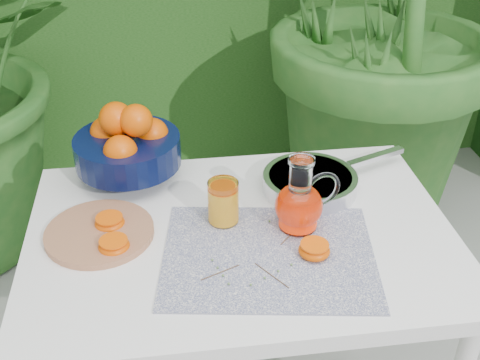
{
  "coord_description": "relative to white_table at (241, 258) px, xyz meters",
  "views": [
    {
      "loc": [
        -0.04,
        -1.07,
        1.61
      ],
      "look_at": [
        0.12,
        0.07,
        0.88
      ],
      "focal_mm": 45.0,
      "sensor_mm": 36.0,
      "label": 1
    }
  ],
  "objects": [
    {
      "name": "thyme_sprigs",
      "position": [
        0.04,
        -0.11,
        0.09
      ],
      "size": [
        0.28,
        0.24,
        0.01
      ],
      "color": "#4F3824",
      "rests_on": "white_table"
    },
    {
      "name": "cutting_board",
      "position": [
        -0.33,
        0.03,
        0.09
      ],
      "size": [
        0.31,
        0.31,
        0.02
      ],
      "primitive_type": "cylinder",
      "rotation": [
        0.0,
        0.0,
        -0.26
      ],
      "color": "#AE714E",
      "rests_on": "white_table"
    },
    {
      "name": "white_table",
      "position": [
        0.0,
        0.0,
        0.0
      ],
      "size": [
        1.0,
        0.7,
        0.75
      ],
      "color": "white",
      "rests_on": "ground"
    },
    {
      "name": "juice_tumbler",
      "position": [
        -0.04,
        0.04,
        0.14
      ],
      "size": [
        0.09,
        0.09,
        0.11
      ],
      "color": "white",
      "rests_on": "white_table"
    },
    {
      "name": "juice_pitcher",
      "position": [
        0.14,
        -0.0,
        0.15
      ],
      "size": [
        0.17,
        0.13,
        0.19
      ],
      "color": "white",
      "rests_on": "white_table"
    },
    {
      "name": "placemat",
      "position": [
        0.05,
        -0.1,
        0.08
      ],
      "size": [
        0.52,
        0.43,
        0.0
      ],
      "primitive_type": "cube",
      "rotation": [
        0.0,
        0.0,
        -0.15
      ],
      "color": "#0E184E",
      "rests_on": "white_table"
    },
    {
      "name": "saute_pan",
      "position": [
        0.2,
        0.15,
        0.11
      ],
      "size": [
        0.45,
        0.31,
        0.05
      ],
      "color": "silver",
      "rests_on": "white_table"
    },
    {
      "name": "orange_halves",
      "position": [
        -0.15,
        -0.03,
        0.1
      ],
      "size": [
        0.53,
        0.24,
        0.03
      ],
      "color": "#DD6002",
      "rests_on": "white_table"
    },
    {
      "name": "fruit_bowl",
      "position": [
        -0.26,
        0.28,
        0.18
      ],
      "size": [
        0.33,
        0.33,
        0.22
      ],
      "color": "black",
      "rests_on": "white_table"
    }
  ]
}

